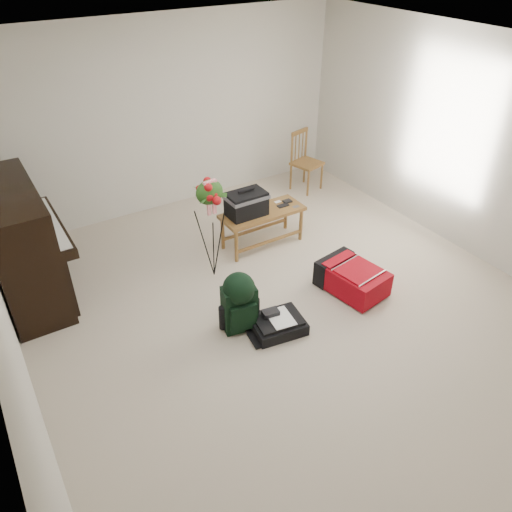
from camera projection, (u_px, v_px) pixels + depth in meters
floor at (284, 305)px, 5.28m from camera, size 5.00×5.50×0.01m
ceiling at (294, 56)px, 3.88m from camera, size 5.00×5.50×0.01m
wall_back at (168, 116)px, 6.51m from camera, size 5.00×0.04×2.50m
wall_right at (469, 146)px, 5.67m from camera, size 0.04×5.50×2.50m
piano at (22, 247)px, 5.11m from camera, size 0.71×1.50×1.25m
bench at (251, 206)px, 5.91m from camera, size 1.04×0.42×0.80m
dining_chair at (306, 161)px, 7.34m from camera, size 0.47×0.47×0.88m
red_suitcase at (349, 276)px, 5.43m from camera, size 0.58×0.78×0.30m
black_duffel at (277, 323)px, 4.92m from camera, size 0.56×0.48×0.21m
green_backpack at (239, 300)px, 4.79m from camera, size 0.36×0.33×0.64m
flower_stand at (212, 230)px, 5.40m from camera, size 0.44×0.44×1.22m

